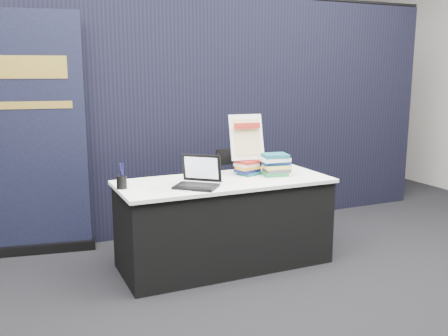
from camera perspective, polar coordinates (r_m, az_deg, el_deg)
floor at (r=3.97m, az=3.40°, el=-13.60°), size 8.00×8.00×0.00m
wall_back at (r=7.38m, az=-11.25°, el=11.63°), size 8.00×0.02×3.50m
drape_partition at (r=5.09m, az=-4.84°, el=5.93°), size 6.00×0.08×2.40m
display_table at (r=4.29m, az=0.04°, el=-6.24°), size 1.80×0.75×0.75m
laptop at (r=3.94m, az=-3.44°, el=-1.33°), size 0.40×0.43×0.25m
mouse at (r=4.16m, az=-0.89°, el=-1.23°), size 0.07×0.11×0.03m
brochure_left at (r=3.79m, az=-7.01°, el=-2.80°), size 0.29×0.23×0.00m
brochure_mid at (r=3.89m, az=-6.21°, el=-2.42°), size 0.34×0.26×0.00m
brochure_right at (r=3.98m, az=-6.27°, el=-2.10°), size 0.35×0.31×0.00m
pen_cup at (r=3.96m, az=-11.61°, el=-1.60°), size 0.10×0.10×0.10m
book_stack_tall at (r=4.40m, az=2.75°, el=0.06°), size 0.23×0.20×0.13m
book_stack_short at (r=4.38m, az=5.92°, el=0.39°), size 0.25×0.21×0.19m
info_sign at (r=4.38m, az=2.60°, el=3.48°), size 0.31×0.16×0.41m
pullup_banner at (r=4.74m, az=-20.63°, el=1.99°), size 0.92×0.25×2.17m
stacking_chair at (r=4.88m, az=2.01°, el=-2.63°), size 0.44×0.45×0.89m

